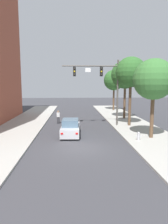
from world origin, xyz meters
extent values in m
plane|color=#38383D|center=(0.00, 0.00, 0.00)|extent=(120.00, 120.00, 0.00)
cube|color=#A8A59E|center=(6.50, 0.00, 0.07)|extent=(5.00, 60.00, 0.15)
cylinder|color=#514C47|center=(4.60, 7.91, 3.90)|extent=(0.20, 0.20, 7.50)
cylinder|color=#514C47|center=(1.43, 7.91, 6.95)|extent=(6.34, 0.14, 0.14)
cube|color=black|center=(2.70, 7.91, 6.33)|extent=(0.32, 0.28, 1.05)
sphere|color=#2D2823|center=(2.70, 7.76, 6.66)|extent=(0.18, 0.18, 0.18)
sphere|color=yellow|center=(2.70, 7.76, 6.33)|extent=(0.18, 0.18, 0.18)
sphere|color=#2D2823|center=(2.70, 7.76, 6.00)|extent=(0.18, 0.18, 0.18)
cube|color=black|center=(-0.35, 7.91, 6.33)|extent=(0.32, 0.28, 1.05)
sphere|color=#2D2823|center=(-0.35, 7.76, 6.66)|extent=(0.18, 0.18, 0.18)
sphere|color=yellow|center=(-0.35, 7.76, 6.33)|extent=(0.18, 0.18, 0.18)
sphere|color=#2D2823|center=(-0.35, 7.76, 6.00)|extent=(0.18, 0.18, 0.18)
cube|color=white|center=(1.18, 7.89, 6.50)|extent=(0.60, 0.03, 0.44)
cube|color=#B7B7BC|center=(-0.80, 4.00, 0.56)|extent=(1.86, 4.26, 0.80)
cube|color=slate|center=(-0.80, 3.85, 1.28)|extent=(1.58, 2.06, 0.64)
cylinder|color=black|center=(-1.55, 5.33, 0.32)|extent=(0.25, 0.65, 0.64)
cylinder|color=black|center=(0.06, 5.26, 0.32)|extent=(0.25, 0.65, 0.64)
cylinder|color=black|center=(-1.65, 2.73, 0.32)|extent=(0.25, 0.65, 0.64)
cylinder|color=black|center=(-0.04, 2.66, 0.32)|extent=(0.25, 0.65, 0.64)
cube|color=red|center=(-1.52, 1.90, 0.68)|extent=(0.20, 0.05, 0.14)
cube|color=red|center=(-0.24, 1.85, 0.68)|extent=(0.20, 0.05, 0.14)
cylinder|color=#333338|center=(-2.49, 9.92, 0.42)|extent=(0.14, 0.14, 0.85)
cylinder|color=#333338|center=(-2.31, 9.92, 0.42)|extent=(0.14, 0.14, 0.85)
cube|color=silver|center=(-2.40, 9.92, 1.13)|extent=(0.36, 0.22, 0.56)
sphere|color=#9E7051|center=(-2.40, 9.92, 1.53)|extent=(0.22, 0.22, 0.22)
cylinder|color=#B2B2B7|center=(5.05, 1.44, 0.43)|extent=(0.24, 0.24, 0.55)
sphere|color=#B2B2B7|center=(5.05, 1.44, 0.76)|extent=(0.22, 0.22, 0.22)
cylinder|color=#B2B2B7|center=(4.87, 1.44, 0.45)|extent=(0.12, 0.09, 0.09)
cylinder|color=#B2B2B7|center=(5.23, 1.44, 0.45)|extent=(0.12, 0.09, 0.09)
cylinder|color=brown|center=(6.46, 2.20, 2.07)|extent=(0.32, 0.32, 3.84)
sphere|color=#387033|center=(6.46, 2.20, 5.33)|extent=(3.57, 3.57, 3.57)
cylinder|color=brown|center=(6.02, 7.70, 2.56)|extent=(0.32, 0.32, 4.83)
sphere|color=#2D6028|center=(6.02, 7.70, 6.27)|extent=(3.44, 3.44, 3.44)
cylinder|color=brown|center=(6.70, 12.65, 2.47)|extent=(0.32, 0.32, 4.63)
sphere|color=#2D6028|center=(6.70, 12.65, 6.25)|extent=(3.91, 3.91, 3.91)
cylinder|color=brown|center=(7.05, 21.93, 2.22)|extent=(0.32, 0.32, 4.13)
sphere|color=#2D6028|center=(7.05, 21.93, 5.70)|extent=(3.77, 3.77, 3.77)
camera|label=1|loc=(-0.57, -15.01, 4.86)|focal=32.15mm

